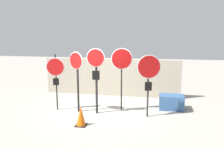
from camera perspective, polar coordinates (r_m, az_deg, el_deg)
name	(u,v)px	position (r m, az deg, el deg)	size (l,w,h in m)	color
ground_plane	(100,111)	(8.68, -3.23, -9.38)	(40.00, 40.00, 0.00)	gray
fence_back	(111,77)	(10.59, -0.28, -0.76)	(6.58, 0.12, 1.79)	#A89E89
stop_sign_0	(56,71)	(8.62, -14.54, 0.92)	(0.69, 0.19, 2.20)	black
stop_sign_1	(77,70)	(8.24, -9.19, 1.09)	(0.60, 0.32, 2.32)	black
stop_sign_2	(96,69)	(7.96, -4.20, 1.36)	(0.68, 0.15, 2.45)	black
stop_sign_3	(122,63)	(8.21, 2.54, 2.99)	(0.79, 0.17, 2.44)	black
stop_sign_4	(149,72)	(7.69, 9.58, 0.73)	(0.82, 0.22, 2.25)	black
traffic_cone_0	(81,116)	(7.28, -8.13, -10.70)	(0.36, 0.36, 0.65)	black
storage_crate	(171,102)	(9.07, 15.24, -6.97)	(0.94, 0.63, 0.57)	#335684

